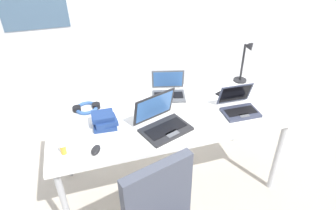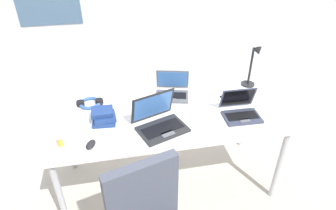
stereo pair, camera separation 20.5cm
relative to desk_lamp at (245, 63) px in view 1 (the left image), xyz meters
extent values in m
plane|color=#B7AD9E|center=(-0.80, -0.28, -0.94)|extent=(12.00, 12.00, 0.00)
cube|color=silver|center=(-0.80, 0.82, 0.36)|extent=(6.00, 0.12, 2.60)
cube|color=white|center=(-0.80, -0.28, -0.21)|extent=(1.80, 0.80, 0.03)
cylinder|color=#B2B5BA|center=(-1.64, -0.62, -0.58)|extent=(0.04, 0.04, 0.71)
cylinder|color=#B2B5BA|center=(0.04, -0.62, -0.58)|extent=(0.04, 0.04, 0.71)
cylinder|color=#B2B5BA|center=(-1.64, 0.06, -0.58)|extent=(0.04, 0.04, 0.71)
cylinder|color=#B2B5BA|center=(0.04, 0.06, -0.58)|extent=(0.04, 0.04, 0.71)
cylinder|color=black|center=(0.00, 0.03, -0.19)|extent=(0.12, 0.12, 0.02)
cylinder|color=black|center=(0.00, 0.03, -0.01)|extent=(0.02, 0.02, 0.34)
cylinder|color=black|center=(0.00, -0.01, 0.16)|extent=(0.01, 0.08, 0.01)
cone|color=black|center=(0.00, -0.05, 0.16)|extent=(0.07, 0.09, 0.09)
cube|color=#515459|center=(-0.72, -0.05, -0.19)|extent=(0.31, 0.25, 0.02)
cube|color=black|center=(-0.72, -0.05, -0.18)|extent=(0.26, 0.16, 0.00)
cube|color=#595B60|center=(-0.74, -0.11, -0.18)|extent=(0.08, 0.06, 0.00)
cube|color=#515459|center=(-0.69, 0.07, -0.09)|extent=(0.28, 0.12, 0.19)
cube|color=#3F72BF|center=(-0.69, 0.06, -0.08)|extent=(0.25, 0.10, 0.15)
cube|color=#232326|center=(-0.88, -0.48, -0.19)|extent=(0.39, 0.33, 0.02)
cube|color=black|center=(-0.88, -0.48, -0.18)|extent=(0.32, 0.22, 0.00)
cube|color=#595B60|center=(-0.85, -0.55, -0.18)|extent=(0.11, 0.08, 0.00)
cube|color=#232326|center=(-0.93, -0.34, -0.07)|extent=(0.34, 0.17, 0.23)
cube|color=#3F72BF|center=(-0.93, -0.35, -0.06)|extent=(0.30, 0.15, 0.19)
cube|color=#33384C|center=(-0.26, -0.44, -0.19)|extent=(0.28, 0.19, 0.02)
cube|color=black|center=(-0.26, -0.44, -0.18)|extent=(0.24, 0.11, 0.00)
cube|color=#595B60|center=(-0.26, -0.50, -0.18)|extent=(0.08, 0.04, 0.00)
cube|color=#33384C|center=(-0.26, -0.32, -0.09)|extent=(0.27, 0.07, 0.18)
cube|color=black|center=(-0.26, -0.33, -0.09)|extent=(0.25, 0.06, 0.15)
ellipsoid|color=black|center=(-1.38, -0.55, -0.18)|extent=(0.09, 0.11, 0.03)
cube|color=black|center=(-0.27, -0.17, -0.19)|extent=(0.12, 0.15, 0.01)
torus|color=#335999|center=(-1.40, -0.03, -0.18)|extent=(0.18, 0.18, 0.03)
cylinder|color=black|center=(-1.47, -0.03, -0.18)|extent=(0.06, 0.06, 0.04)
cylinder|color=black|center=(-1.32, -0.03, -0.18)|extent=(0.06, 0.06, 0.04)
cylinder|color=gold|center=(-1.58, -0.50, -0.16)|extent=(0.04, 0.04, 0.06)
cylinder|color=white|center=(-1.58, -0.50, -0.13)|extent=(0.04, 0.04, 0.01)
cube|color=navy|center=(-1.29, -0.30, -0.18)|extent=(0.17, 0.16, 0.03)
cube|color=navy|center=(-1.28, -0.30, -0.15)|extent=(0.17, 0.15, 0.03)
cube|color=navy|center=(-1.29, -0.28, -0.11)|extent=(0.16, 0.13, 0.03)
cube|color=#474C5B|center=(-1.09, -1.02, -0.21)|extent=(0.42, 0.18, 0.48)
camera|label=1|loc=(-1.36, -2.05, 1.10)|focal=31.25mm
camera|label=2|loc=(-1.16, -2.11, 1.10)|focal=31.25mm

